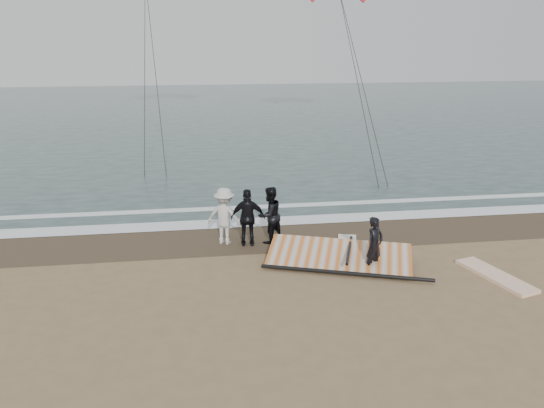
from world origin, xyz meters
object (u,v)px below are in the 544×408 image
Objects in this scene: board_white at (496,276)px; board_cream at (347,248)px; man_main at (374,245)px; sail_rig at (335,257)px.

board_white reaches higher than board_cream.
man_main reaches higher than board_cream.
board_white is (3.19, -0.82, -0.75)m from man_main.
man_main is at bearing 149.78° from board_white.
sail_rig reaches higher than board_cream.
sail_rig is at bearing 108.10° from man_main.
board_cream is at bearing 65.65° from man_main.
man_main is 0.74× the size of board_cream.
board_white is 1.10× the size of board_cream.
man_main is 1.29m from sail_rig.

